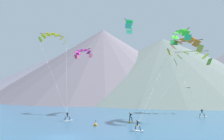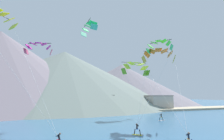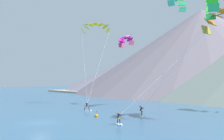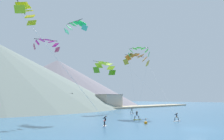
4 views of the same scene
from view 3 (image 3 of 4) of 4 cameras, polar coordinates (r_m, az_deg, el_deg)
ground_plane at (r=34.07m, az=-16.07°, el=-11.47°), size 400.00×400.00×0.00m
kitesurfer_near_lead at (r=37.72m, az=6.78°, el=-9.84°), size 1.51×1.52×1.76m
kitesurfer_near_trail at (r=44.85m, az=-5.50°, el=-8.77°), size 1.60×1.41×1.67m
kitesurfer_mid_center at (r=30.98m, az=1.70°, el=-11.66°), size 1.77×1.00×1.64m
parafoil_kite_near_lead at (r=38.50m, az=21.74°, el=13.35°), size 10.28×7.89×15.41m
parafoil_kite_near_trail at (r=58.33m, az=-3.78°, el=9.72°), size 11.80×11.30×17.44m
parafoil_kite_mid_center at (r=38.91m, az=23.63°, el=10.80°), size 9.64×15.46×14.19m
parafoil_kite_distant_high_outer at (r=55.64m, az=3.17°, el=6.83°), size 4.91×2.36×2.28m
parafoil_kite_distant_low_drift at (r=54.19m, az=14.82°, el=14.94°), size 2.87×6.38×2.60m
race_marker_buoy at (r=37.88m, az=-3.61°, el=-10.40°), size 0.56×0.56×1.02m
shoreline_strip at (r=69.25m, az=24.05°, el=-6.44°), size 180.00×10.00×0.70m
shore_building_harbour_front at (r=80.16m, az=12.62°, el=-4.59°), size 6.82×5.22×4.73m
shore_building_promenade_mid at (r=94.60m, az=2.36°, el=-4.03°), size 7.82×5.12×5.68m
mountain_peak_central_summit at (r=149.58m, az=11.50°, el=0.92°), size 116.26×116.26×28.37m
mountain_peak_far_spur at (r=123.80m, az=19.89°, el=4.19°), size 117.33×117.33×38.98m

